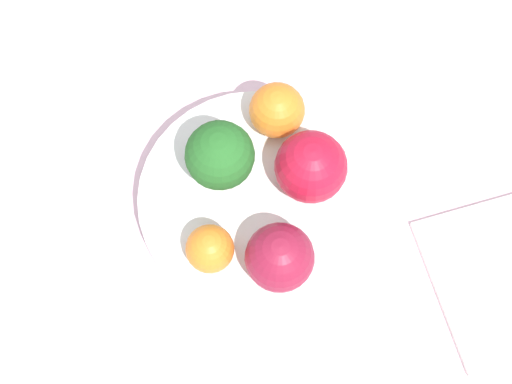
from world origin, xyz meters
name	(u,v)px	position (x,y,z in m)	size (l,w,h in m)	color
ground_plane	(256,218)	(0.00, 0.00, 0.00)	(6.00, 6.00, 0.00)	gray
table_surface	(256,215)	(0.00, 0.00, 0.01)	(1.20, 1.20, 0.02)	silver
bowl	(256,204)	(0.00, 0.00, 0.04)	(0.20, 0.20, 0.04)	white
broccoli	(220,156)	(-0.03, -0.01, 0.10)	(0.06, 0.06, 0.07)	#99C17A
apple_red	(280,257)	(0.06, -0.02, 0.08)	(0.06, 0.06, 0.06)	maroon
apple_green	(311,167)	(0.01, 0.04, 0.09)	(0.06, 0.06, 0.06)	#B7142D
orange_front	(210,249)	(0.02, -0.06, 0.08)	(0.04, 0.04, 0.04)	orange
orange_back	(277,110)	(-0.05, 0.06, 0.08)	(0.05, 0.05, 0.05)	orange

